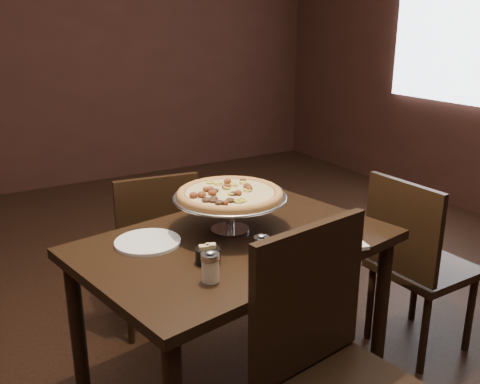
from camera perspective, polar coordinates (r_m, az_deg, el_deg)
room at (r=2.05m, az=-1.79°, el=12.83°), size 6.04×7.04×2.84m
dining_table at (r=2.17m, az=-0.46°, el=-7.44°), size 1.33×1.00×0.75m
pizza_stand at (r=2.16m, az=-1.09°, el=-0.27°), size 0.47×0.47×0.19m
parmesan_shaker at (r=1.79m, az=-3.18°, el=-7.94°), size 0.06×0.06×0.11m
pepper_flake_shaker at (r=1.94m, az=2.30°, el=-5.95°), size 0.06×0.06×0.10m
packet_caddy at (r=1.92m, az=-3.44°, el=-6.72°), size 0.09×0.09×0.07m
napkin_stack at (r=2.11m, az=11.14°, el=-5.37°), size 0.17×0.17×0.01m
plate_left at (r=2.12m, az=-9.81°, el=-5.27°), size 0.26×0.26×0.01m
plate_near at (r=1.98m, az=5.26°, el=-6.78°), size 0.26×0.26×0.01m
serving_spatula at (r=2.21m, az=4.35°, el=-0.06°), size 0.13×0.13×0.02m
chair_far at (r=2.79m, az=-9.16°, el=-5.61°), size 0.46×0.46×0.87m
chair_near at (r=1.76m, az=10.24°, el=-18.62°), size 0.53×0.53×1.00m
chair_side at (r=2.71m, az=18.21°, el=-6.86°), size 0.43×0.43×0.90m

